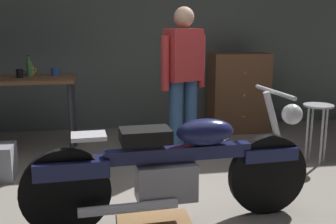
{
  "coord_description": "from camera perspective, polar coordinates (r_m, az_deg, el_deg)",
  "views": [
    {
      "loc": [
        -0.7,
        -3.15,
        1.48
      ],
      "look_at": [
        -0.06,
        0.7,
        0.65
      ],
      "focal_mm": 43.98,
      "sensor_mm": 36.0,
      "label": 1
    }
  ],
  "objects": [
    {
      "name": "bottle",
      "position": [
        4.99,
        -18.66,
        5.82
      ],
      "size": [
        0.06,
        0.06,
        0.24
      ],
      "color": "#4C8C4C",
      "rests_on": "workbench"
    },
    {
      "name": "workbench",
      "position": [
        4.91,
        -20.18,
        3.16
      ],
      "size": [
        1.3,
        0.64,
        0.9
      ],
      "color": "brown",
      "rests_on": "ground_plane"
    },
    {
      "name": "wooden_dresser",
      "position": [
        5.85,
        9.74,
        2.67
      ],
      "size": [
        0.8,
        0.47,
        1.1
      ],
      "color": "brown",
      "rests_on": "ground_plane"
    },
    {
      "name": "mug_blue_enamel",
      "position": [
        4.99,
        -15.4,
        5.41
      ],
      "size": [
        0.12,
        0.09,
        0.09
      ],
      "color": "#2D51AD",
      "rests_on": "workbench"
    },
    {
      "name": "ground_plane",
      "position": [
        3.55,
        2.84,
        -12.65
      ],
      "size": [
        12.0,
        12.0,
        0.0
      ],
      "primitive_type": "plane",
      "color": "gray"
    },
    {
      "name": "mug_yellow_tall",
      "position": [
        5.11,
        -18.53,
        5.45
      ],
      "size": [
        0.11,
        0.08,
        0.1
      ],
      "color": "yellow",
      "rests_on": "workbench"
    },
    {
      "name": "back_wall",
      "position": [
        5.99,
        -2.83,
        12.65
      ],
      "size": [
        8.0,
        0.12,
        3.1
      ],
      "primitive_type": "cube",
      "color": "#56605B",
      "rests_on": "ground_plane"
    },
    {
      "name": "motorcycle",
      "position": [
        3.07,
        0.92,
        -7.57
      ],
      "size": [
        2.19,
        0.6,
        1.0
      ],
      "rotation": [
        0.0,
        0.0,
        0.06
      ],
      "color": "black",
      "rests_on": "ground_plane"
    },
    {
      "name": "mug_black_matte",
      "position": [
        4.89,
        -19.82,
        5.06
      ],
      "size": [
        0.11,
        0.08,
        0.1
      ],
      "color": "black",
      "rests_on": "workbench"
    },
    {
      "name": "shop_stool",
      "position": [
        4.73,
        20.02,
        -0.72
      ],
      "size": [
        0.32,
        0.32,
        0.64
      ],
      "color": "#B2B2B7",
      "rests_on": "ground_plane"
    },
    {
      "name": "person_standing",
      "position": [
        4.52,
        2.15,
        4.95
      ],
      "size": [
        0.53,
        0.36,
        1.67
      ],
      "rotation": [
        0.0,
        0.0,
        3.56
      ],
      "color": "#345887",
      "rests_on": "ground_plane"
    },
    {
      "name": "drip_tray",
      "position": [
        3.23,
        -1.87,
        -15.14
      ],
      "size": [
        0.56,
        0.4,
        0.01
      ],
      "primitive_type": "cube",
      "color": "olive",
      "rests_on": "ground_plane"
    }
  ]
}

